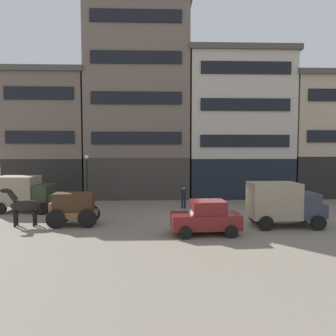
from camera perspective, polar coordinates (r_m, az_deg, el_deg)
name	(u,v)px	position (r m, az deg, el deg)	size (l,w,h in m)	color
ground_plane	(217,220)	(20.11, 9.28, -9.68)	(120.00, 120.00, 0.00)	slate
building_far_left	(52,135)	(31.50, -21.16, 5.86)	(7.63, 6.30, 11.87)	black
building_center_left	(139,102)	(30.12, -5.58, 12.40)	(9.98, 6.30, 18.36)	#38332D
building_center_right	(237,125)	(30.78, 12.90, 7.94)	(10.07, 6.30, 13.89)	black
building_far_right	(329,136)	(34.30, 28.27, 5.38)	(9.38, 6.30, 11.78)	black
cargo_wagon	(73,207)	(19.08, -17.56, -7.00)	(2.99, 1.67, 1.98)	brown
draft_horse	(23,205)	(20.06, -25.75, -6.32)	(2.35, 0.70, 2.30)	black
delivery_truck_near	(25,192)	(24.49, -25.43, -4.21)	(4.44, 2.35, 2.62)	#2D3823
delivery_truck_far	(283,203)	(19.24, 20.98, -6.15)	(4.37, 2.17, 2.62)	#333847
sedan_dark	(206,217)	(16.59, 7.22, -9.28)	(3.78, 2.02, 1.83)	maroon
pedestrian_officer	(184,196)	(23.42, 2.99, -5.30)	(0.51, 0.51, 1.79)	black
streetlamp_curbside	(87,172)	(25.83, -15.13, -0.82)	(0.32, 0.32, 4.12)	black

